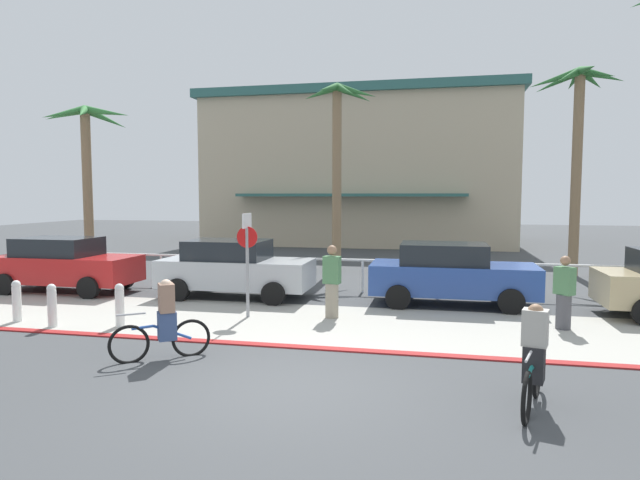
{
  "coord_description": "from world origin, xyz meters",
  "views": [
    {
      "loc": [
        2.19,
        -7.92,
        3.0
      ],
      "look_at": [
        -0.8,
        6.0,
        1.81
      ],
      "focal_mm": 30.38,
      "sensor_mm": 36.0,
      "label": 1
    }
  ],
  "objects_px": {
    "bollard_2": "(52,305)",
    "car_blue_2": "(451,273)",
    "bollard_0": "(120,305)",
    "palm_tree_2": "(577,118)",
    "pedestrian_1": "(564,296)",
    "stop_sign_bike_lane": "(247,250)",
    "palm_tree_0": "(87,148)",
    "cyclist_blue_1": "(164,321)",
    "cyclist_teal_0": "(534,359)",
    "bollard_3": "(17,301)",
    "car_silver_1": "(234,268)",
    "car_red_0": "(64,264)",
    "pedestrian_0": "(332,284)",
    "palm_tree_1": "(337,133)"
  },
  "relations": [
    {
      "from": "car_red_0",
      "to": "car_silver_1",
      "type": "xyz_separation_m",
      "value": [
        5.48,
        0.23,
        0.0
      ]
    },
    {
      "from": "bollard_2",
      "to": "stop_sign_bike_lane",
      "type": "bearing_deg",
      "value": 25.03
    },
    {
      "from": "palm_tree_2",
      "to": "pedestrian_0",
      "type": "distance_m",
      "value": 12.47
    },
    {
      "from": "bollard_2",
      "to": "bollard_3",
      "type": "bearing_deg",
      "value": 166.93
    },
    {
      "from": "bollard_2",
      "to": "cyclist_blue_1",
      "type": "relative_size",
      "value": 0.66
    },
    {
      "from": "bollard_0",
      "to": "palm_tree_2",
      "type": "bearing_deg",
      "value": 41.59
    },
    {
      "from": "palm_tree_2",
      "to": "bollard_2",
      "type": "bearing_deg",
      "value": -140.77
    },
    {
      "from": "cyclist_teal_0",
      "to": "pedestrian_0",
      "type": "distance_m",
      "value": 6.14
    },
    {
      "from": "bollard_3",
      "to": "cyclist_teal_0",
      "type": "relative_size",
      "value": 0.57
    },
    {
      "from": "palm_tree_0",
      "to": "car_red_0",
      "type": "height_order",
      "value": "palm_tree_0"
    },
    {
      "from": "palm_tree_0",
      "to": "cyclist_blue_1",
      "type": "relative_size",
      "value": 4.25
    },
    {
      "from": "bollard_2",
      "to": "car_red_0",
      "type": "distance_m",
      "value": 4.9
    },
    {
      "from": "bollard_2",
      "to": "pedestrian_0",
      "type": "relative_size",
      "value": 0.56
    },
    {
      "from": "palm_tree_2",
      "to": "pedestrian_1",
      "type": "relative_size",
      "value": 4.59
    },
    {
      "from": "bollard_2",
      "to": "palm_tree_2",
      "type": "xyz_separation_m",
      "value": [
        13.42,
        10.95,
        5.27
      ]
    },
    {
      "from": "palm_tree_2",
      "to": "pedestrian_1",
      "type": "distance_m",
      "value": 10.31
    },
    {
      "from": "stop_sign_bike_lane",
      "to": "cyclist_blue_1",
      "type": "xyz_separation_m",
      "value": [
        -0.36,
        -3.48,
        -0.98
      ]
    },
    {
      "from": "bollard_2",
      "to": "cyclist_teal_0",
      "type": "distance_m",
      "value": 10.19
    },
    {
      "from": "bollard_0",
      "to": "bollard_3",
      "type": "bearing_deg",
      "value": -178.13
    },
    {
      "from": "car_red_0",
      "to": "car_blue_2",
      "type": "xyz_separation_m",
      "value": [
        11.64,
        0.44,
        0.0
      ]
    },
    {
      "from": "car_red_0",
      "to": "car_blue_2",
      "type": "relative_size",
      "value": 1.0
    },
    {
      "from": "pedestrian_1",
      "to": "stop_sign_bike_lane",
      "type": "bearing_deg",
      "value": -177.32
    },
    {
      "from": "stop_sign_bike_lane",
      "to": "car_blue_2",
      "type": "height_order",
      "value": "stop_sign_bike_lane"
    },
    {
      "from": "car_silver_1",
      "to": "bollard_0",
      "type": "bearing_deg",
      "value": -107.77
    },
    {
      "from": "bollard_2",
      "to": "car_blue_2",
      "type": "height_order",
      "value": "car_blue_2"
    },
    {
      "from": "cyclist_teal_0",
      "to": "palm_tree_0",
      "type": "bearing_deg",
      "value": 143.76
    },
    {
      "from": "palm_tree_1",
      "to": "palm_tree_2",
      "type": "relative_size",
      "value": 0.96
    },
    {
      "from": "car_blue_2",
      "to": "pedestrian_0",
      "type": "height_order",
      "value": "pedestrian_0"
    },
    {
      "from": "car_red_0",
      "to": "pedestrian_1",
      "type": "height_order",
      "value": "car_red_0"
    },
    {
      "from": "bollard_3",
      "to": "palm_tree_1",
      "type": "xyz_separation_m",
      "value": [
        5.84,
        10.1,
        4.89
      ]
    },
    {
      "from": "bollard_2",
      "to": "cyclist_teal_0",
      "type": "xyz_separation_m",
      "value": [
        9.85,
        -2.59,
        0.18
      ]
    },
    {
      "from": "pedestrian_1",
      "to": "car_red_0",
      "type": "bearing_deg",
      "value": 172.59
    },
    {
      "from": "palm_tree_0",
      "to": "palm_tree_1",
      "type": "bearing_deg",
      "value": 13.78
    },
    {
      "from": "car_silver_1",
      "to": "car_red_0",
      "type": "bearing_deg",
      "value": -177.58
    },
    {
      "from": "bollard_0",
      "to": "bollard_3",
      "type": "distance_m",
      "value": 2.65
    },
    {
      "from": "stop_sign_bike_lane",
      "to": "car_red_0",
      "type": "distance_m",
      "value": 7.14
    },
    {
      "from": "bollard_2",
      "to": "palm_tree_2",
      "type": "relative_size",
      "value": 0.13
    },
    {
      "from": "palm_tree_1",
      "to": "car_red_0",
      "type": "bearing_deg",
      "value": -139.53
    },
    {
      "from": "stop_sign_bike_lane",
      "to": "palm_tree_2",
      "type": "relative_size",
      "value": 0.34
    },
    {
      "from": "bollard_0",
      "to": "car_silver_1",
      "type": "height_order",
      "value": "car_silver_1"
    },
    {
      "from": "palm_tree_2",
      "to": "car_blue_2",
      "type": "bearing_deg",
      "value": -124.98
    },
    {
      "from": "palm_tree_1",
      "to": "car_red_0",
      "type": "relative_size",
      "value": 1.66
    },
    {
      "from": "car_blue_2",
      "to": "pedestrian_1",
      "type": "relative_size",
      "value": 2.65
    },
    {
      "from": "bollard_2",
      "to": "car_blue_2",
      "type": "relative_size",
      "value": 0.23
    },
    {
      "from": "cyclist_teal_0",
      "to": "cyclist_blue_1",
      "type": "bearing_deg",
      "value": 171.13
    },
    {
      "from": "car_red_0",
      "to": "car_blue_2",
      "type": "bearing_deg",
      "value": 2.16
    },
    {
      "from": "palm_tree_2",
      "to": "cyclist_teal_0",
      "type": "height_order",
      "value": "palm_tree_2"
    },
    {
      "from": "palm_tree_2",
      "to": "cyclist_teal_0",
      "type": "bearing_deg",
      "value": -104.75
    },
    {
      "from": "bollard_0",
      "to": "pedestrian_0",
      "type": "distance_m",
      "value": 4.93
    },
    {
      "from": "bollard_2",
      "to": "pedestrian_0",
      "type": "xyz_separation_m",
      "value": [
        6.03,
        2.22,
        0.32
      ]
    }
  ]
}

